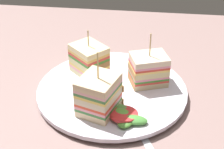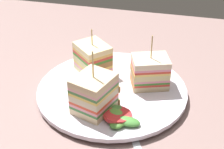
{
  "view_description": "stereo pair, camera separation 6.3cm",
  "coord_description": "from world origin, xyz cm",
  "px_view_note": "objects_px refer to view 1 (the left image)",
  "views": [
    {
      "loc": [
        -6.89,
        52.79,
        37.98
      ],
      "look_at": [
        0.0,
        0.0,
        4.42
      ],
      "focal_mm": 55.0,
      "sensor_mm": 36.0,
      "label": 1
    },
    {
      "loc": [
        -13.07,
        51.61,
        37.98
      ],
      "look_at": [
        0.0,
        0.0,
        4.42
      ],
      "focal_mm": 55.0,
      "sensor_mm": 36.0,
      "label": 2
    }
  ],
  "objects_px": {
    "sandwich_wedge_1": "(148,69)",
    "sandwich_wedge_2": "(89,60)",
    "sandwich_wedge_0": "(99,95)",
    "plate": "(112,90)"
  },
  "relations": [
    {
      "from": "sandwich_wedge_1",
      "to": "sandwich_wedge_0",
      "type": "bearing_deg",
      "value": 31.6
    },
    {
      "from": "plate",
      "to": "sandwich_wedge_2",
      "type": "relative_size",
      "value": 3.02
    },
    {
      "from": "plate",
      "to": "sandwich_wedge_1",
      "type": "relative_size",
      "value": 2.72
    },
    {
      "from": "sandwich_wedge_0",
      "to": "sandwich_wedge_1",
      "type": "xyz_separation_m",
      "value": [
        -0.08,
        -0.1,
        -0.0
      ]
    },
    {
      "from": "sandwich_wedge_0",
      "to": "plate",
      "type": "bearing_deg",
      "value": 7.7
    },
    {
      "from": "sandwich_wedge_1",
      "to": "sandwich_wedge_2",
      "type": "bearing_deg",
      "value": -29.8
    },
    {
      "from": "sandwich_wedge_1",
      "to": "sandwich_wedge_2",
      "type": "distance_m",
      "value": 0.12
    },
    {
      "from": "sandwich_wedge_2",
      "to": "sandwich_wedge_1",
      "type": "bearing_deg",
      "value": 32.84
    },
    {
      "from": "plate",
      "to": "sandwich_wedge_0",
      "type": "xyz_separation_m",
      "value": [
        0.01,
        0.07,
        0.04
      ]
    },
    {
      "from": "plate",
      "to": "sandwich_wedge_0",
      "type": "relative_size",
      "value": 2.48
    }
  ]
}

